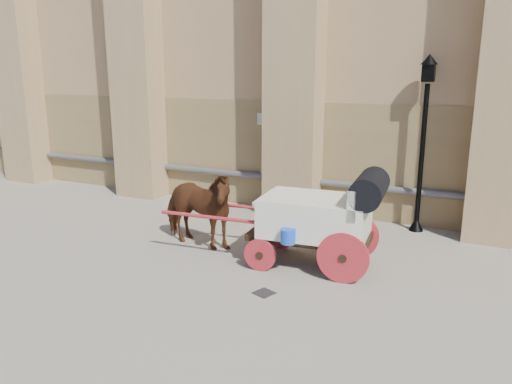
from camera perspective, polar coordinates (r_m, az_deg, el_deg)
The scene contains 5 objects.
ground at distance 10.11m, azimuth 1.86°, elevation -8.50°, with size 90.00×90.00×0.00m, color slate.
horse at distance 10.98m, azimuth -6.82°, elevation -1.85°, with size 0.95×2.10×1.77m, color #55321C.
carriage at distance 9.87m, azimuth 7.64°, elevation -2.61°, with size 4.60×1.72×1.97m.
street_lamp at distance 12.37m, azimuth 18.55°, elevation 5.69°, with size 0.39×0.39×4.17m.
drain_grate_near at distance 8.97m, azimuth 0.93°, elevation -11.46°, with size 0.32×0.32×0.01m, color black.
Camera 1 is at (3.74, -8.56, 3.86)m, focal length 35.00 mm.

